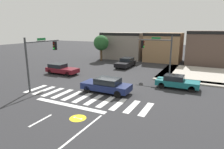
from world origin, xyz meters
TOP-DOWN VIEW (x-y plane):
  - ground_plane at (0.00, 0.00)m, footprint 120.00×120.00m
  - crosswalk_near at (0.00, -4.50)m, footprint 12.29×2.81m
  - lane_markings at (1.11, -12.02)m, footprint 6.80×20.25m
  - bike_detector_marking at (2.05, -8.10)m, footprint 1.18×1.18m
  - curb_corner_northeast at (8.49, 9.42)m, footprint 10.00×10.60m
  - storefront_row at (2.43, 19.02)m, footprint 23.62×6.70m
  - traffic_signal_southwest at (-5.56, -3.73)m, footprint 0.32×4.60m
  - traffic_signal_northeast at (4.15, 5.53)m, footprint 4.23×0.32m
  - car_teal at (7.09, 2.16)m, footprint 4.27×1.74m
  - car_navy at (1.25, -2.31)m, footprint 4.76×1.91m
  - car_maroon at (-7.99, 1.96)m, footprint 4.47×1.82m
  - car_black at (-1.91, 10.26)m, footprint 1.94×4.59m
  - roadside_tree at (-8.50, 14.00)m, footprint 2.84×2.84m

SIDE VIEW (x-z plane):
  - ground_plane at x=0.00m, z-range 0.00..0.00m
  - bike_detector_marking at x=2.05m, z-range 0.00..0.01m
  - crosswalk_near at x=0.00m, z-range 0.00..0.01m
  - lane_markings at x=1.11m, z-range 0.00..0.01m
  - curb_corner_northeast at x=8.49m, z-range 0.00..0.15m
  - car_teal at x=7.09m, z-range 0.01..1.37m
  - car_maroon at x=-7.99m, z-range 0.02..1.38m
  - car_black at x=-1.91m, z-range 0.01..1.46m
  - car_navy at x=1.25m, z-range 0.02..1.47m
  - storefront_row at x=2.43m, z-range -0.11..5.55m
  - roadside_tree at x=-8.50m, z-range 0.96..5.78m
  - traffic_signal_northeast at x=4.15m, z-range 0.94..6.14m
  - traffic_signal_southwest at x=-5.56m, z-range 0.98..6.23m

